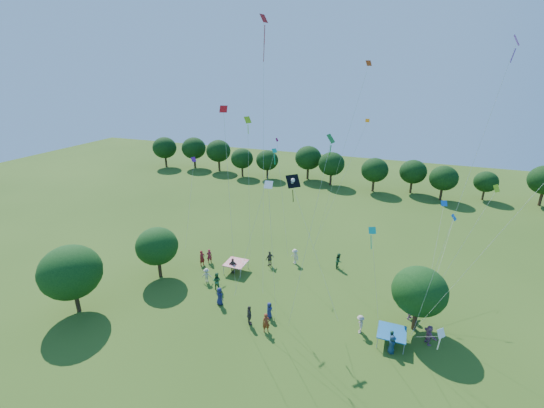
# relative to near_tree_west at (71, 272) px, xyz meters

# --- Properties ---
(near_tree_west) EXTENTS (5.28, 5.28, 6.47)m
(near_tree_west) POSITION_rel_near_tree_west_xyz_m (0.00, 0.00, 0.00)
(near_tree_west) COLOR #422B19
(near_tree_west) RESTS_ON ground
(near_tree_north) EXTENTS (4.32, 4.32, 5.54)m
(near_tree_north) POSITION_rel_near_tree_west_xyz_m (3.29, 7.59, -0.49)
(near_tree_north) COLOR #422B19
(near_tree_north) RESTS_ON ground
(near_tree_east) EXTENTS (4.46, 4.46, 5.78)m
(near_tree_east) POSITION_rel_near_tree_west_xyz_m (28.70, 8.31, -0.32)
(near_tree_east) COLOR #422B19
(near_tree_east) RESTS_ON ground
(treeline) EXTENTS (88.01, 8.77, 6.77)m
(treeline) POSITION_rel_near_tree_west_xyz_m (15.31, 46.41, 0.01)
(treeline) COLOR #422B19
(treeline) RESTS_ON ground
(tent_red_stripe) EXTENTS (2.20, 2.20, 1.10)m
(tent_red_stripe) POSITION_rel_near_tree_west_xyz_m (10.41, 11.35, -3.05)
(tent_red_stripe) COLOR red
(tent_red_stripe) RESTS_ON ground
(tent_blue) EXTENTS (2.20, 2.20, 1.10)m
(tent_blue) POSITION_rel_near_tree_west_xyz_m (26.99, 5.85, -3.05)
(tent_blue) COLOR #185C9D
(tent_blue) RESTS_ON ground
(crowd_person_0) EXTENTS (0.66, 0.88, 1.58)m
(crowd_person_0) POSITION_rel_near_tree_west_xyz_m (27.07, 4.72, -3.29)
(crowd_person_0) COLOR #1A324C
(crowd_person_0) RESTS_ON ground
(crowd_person_1) EXTENTS (0.67, 0.80, 1.83)m
(crowd_person_1) POSITION_rel_near_tree_west_xyz_m (6.31, 11.16, -3.17)
(crowd_person_1) COLOR maroon
(crowd_person_1) RESTS_ON ground
(crowd_person_2) EXTENTS (0.49, 0.90, 1.81)m
(crowd_person_2) POSITION_rel_near_tree_west_xyz_m (20.74, 16.05, -3.18)
(crowd_person_2) COLOR #204C28
(crowd_person_2) RESTS_ON ground
(crowd_person_3) EXTENTS (1.12, 0.79, 1.56)m
(crowd_person_3) POSITION_rel_near_tree_west_xyz_m (8.49, 8.41, -3.30)
(crowd_person_3) COLOR #BFB599
(crowd_person_3) RESTS_ON ground
(crowd_person_4) EXTENTS (1.02, 1.16, 1.83)m
(crowd_person_4) POSITION_rel_near_tree_west_xyz_m (15.37, 3.87, -3.17)
(crowd_person_4) COLOR #443C36
(crowd_person_4) RESTS_ON ground
(crowd_person_5) EXTENTS (0.97, 1.57, 1.58)m
(crowd_person_5) POSITION_rel_near_tree_west_xyz_m (28.36, 9.63, -3.29)
(crowd_person_5) COLOR #A8629C
(crowd_person_5) RESTS_ON ground
(crowd_person_6) EXTENTS (0.99, 0.82, 1.76)m
(crowd_person_6) POSITION_rel_near_tree_west_xyz_m (11.60, 5.50, -3.20)
(crowd_person_6) COLOR #1A1E4C
(crowd_person_6) RESTS_ON ground
(crowd_person_7) EXTENTS (0.78, 0.70, 1.75)m
(crowd_person_7) POSITION_rel_near_tree_west_xyz_m (17.07, 3.52, -3.21)
(crowd_person_7) COLOR maroon
(crowd_person_7) RESTS_ON ground
(crowd_person_8) EXTENTS (0.86, 0.68, 1.54)m
(crowd_person_8) POSITION_rel_near_tree_west_xyz_m (26.96, 5.33, -3.32)
(crowd_person_8) COLOR #295F40
(crowd_person_8) RESTS_ON ground
(crowd_person_9) EXTENTS (1.26, 1.08, 1.78)m
(crowd_person_9) POSITION_rel_near_tree_west_xyz_m (15.88, 15.29, -3.19)
(crowd_person_9) COLOR beige
(crowd_person_9) RESTS_ON ground
(crowd_person_10) EXTENTS (1.01, 1.13, 1.79)m
(crowd_person_10) POSITION_rel_near_tree_west_xyz_m (13.44, 13.80, -3.19)
(crowd_person_10) COLOR #443A36
(crowd_person_10) RESTS_ON ground
(crowd_person_11) EXTENTS (1.31, 1.65, 1.70)m
(crowd_person_11) POSITION_rel_near_tree_west_xyz_m (29.80, 6.82, -3.23)
(crowd_person_11) COLOR #9B5A7F
(crowd_person_11) RESTS_ON ground
(crowd_person_12) EXTENTS (0.55, 0.81, 1.51)m
(crowd_person_12) POSITION_rel_near_tree_west_xyz_m (16.64, 5.35, -3.33)
(crowd_person_12) COLOR navy
(crowd_person_12) RESTS_ON ground
(crowd_person_13) EXTENTS (0.73, 0.73, 1.68)m
(crowd_person_13) POSITION_rel_near_tree_west_xyz_m (6.72, 12.01, -3.24)
(crowd_person_13) COLOR maroon
(crowd_person_13) RESTS_ON ground
(crowd_person_14) EXTENTS (0.96, 0.59, 1.85)m
(crowd_person_14) POSITION_rel_near_tree_west_xyz_m (10.12, 7.63, -3.16)
(crowd_person_14) COLOR #2A6436
(crowd_person_14) RESTS_ON ground
(crowd_person_15) EXTENTS (0.75, 1.18, 1.68)m
(crowd_person_15) POSITION_rel_near_tree_west_xyz_m (24.45, 6.20, -3.25)
(crowd_person_15) COLOR #B39E8F
(crowd_person_15) RESTS_ON ground
(crowd_person_16) EXTENTS (1.13, 0.73, 1.78)m
(crowd_person_16) POSITION_rel_near_tree_west_xyz_m (10.29, 10.90, -3.19)
(crowd_person_16) COLOR #37302C
(crowd_person_16) RESTS_ON ground
(pirate_kite) EXTENTS (5.74, 3.63, 11.14)m
(pirate_kite) POSITION_rel_near_tree_west_xyz_m (17.75, 8.26, 7.67)
(pirate_kite) COLOR black
(red_high_kite) EXTENTS (2.28, 6.10, 23.90)m
(red_high_kite) POSITION_rel_near_tree_west_xyz_m (13.75, 11.59, 16.60)
(red_high_kite) COLOR red
(small_kite_0) EXTENTS (0.63, 0.96, 16.99)m
(small_kite_0) POSITION_rel_near_tree_west_xyz_m (13.28, 4.97, 10.13)
(small_kite_0) COLOR red
(small_kite_1) EXTENTS (4.91, 2.06, 14.79)m
(small_kite_1) POSITION_rel_near_tree_west_xyz_m (20.79, 17.94, 7.47)
(small_kite_1) COLOR orange
(small_kite_2) EXTENTS (0.80, 1.29, 15.31)m
(small_kite_2) POSITION_rel_near_tree_west_xyz_m (11.87, 12.10, 9.76)
(small_kite_2) COLOR #A4CC12
(small_kite_3) EXTENTS (4.99, 5.81, 15.94)m
(small_kite_3) POSITION_rel_near_tree_west_xyz_m (32.02, 1.43, 9.46)
(small_kite_3) COLOR green
(small_kite_4) EXTENTS (2.20, 8.61, 5.93)m
(small_kite_4) POSITION_rel_near_tree_west_xyz_m (31.23, 16.87, 2.09)
(small_kite_4) COLOR blue
(small_kite_5) EXTENTS (0.45, 3.54, 10.03)m
(small_kite_5) POSITION_rel_near_tree_west_xyz_m (3.58, 14.65, 5.37)
(small_kite_5) COLOR #7F1892
(small_kite_6) EXTENTS (0.98, 6.60, 5.80)m
(small_kite_6) POSITION_rel_near_tree_west_xyz_m (29.31, 0.21, 1.83)
(small_kite_6) COLOR white
(small_kite_7) EXTENTS (1.58, 1.22, 9.33)m
(small_kite_7) POSITION_rel_near_tree_west_xyz_m (24.97, 4.19, 4.73)
(small_kite_7) COLOR #0BA68A
(small_kite_8) EXTENTS (2.49, 2.98, 12.53)m
(small_kite_8) POSITION_rel_near_tree_west_xyz_m (13.71, 16.22, 6.01)
(small_kite_8) COLOR #BE0B39
(small_kite_9) EXTENTS (5.15, 4.13, 20.17)m
(small_kite_9) POSITION_rel_near_tree_west_xyz_m (21.06, 14.14, 11.32)
(small_kite_9) COLOR #D73F0B
(small_kite_10) EXTENTS (3.79, 0.60, 11.65)m
(small_kite_10) POSITION_rel_near_tree_west_xyz_m (32.06, 9.51, 6.40)
(small_kite_10) COLOR #B8DB13
(small_kite_11) EXTENTS (2.55, 1.90, 15.37)m
(small_kite_11) POSITION_rel_near_tree_west_xyz_m (21.01, 4.61, 9.80)
(small_kite_11) COLOR #15771A
(small_kite_12) EXTENTS (1.03, 6.16, 8.15)m
(small_kite_12) POSITION_rel_near_tree_west_xyz_m (29.96, 14.10, 3.67)
(small_kite_12) COLOR blue
(small_kite_13) EXTENTS (3.22, 1.45, 21.38)m
(small_kite_13) POSITION_rel_near_tree_west_xyz_m (30.84, 6.61, 13.93)
(small_kite_13) COLOR purple
(small_kite_14) EXTENTS (0.63, 1.33, 12.30)m
(small_kite_14) POSITION_rel_near_tree_west_xyz_m (17.75, 2.72, 7.08)
(small_kite_14) COLOR silver
(small_kite_15) EXTENTS (3.37, 2.38, 13.43)m
(small_kite_15) POSITION_rel_near_tree_west_xyz_m (15.44, 7.15, 7.01)
(small_kite_15) COLOR #0AA27A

